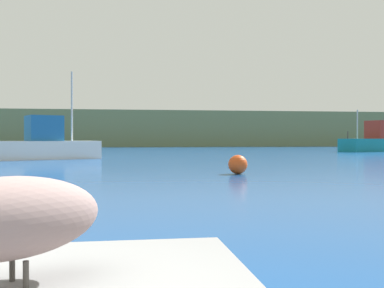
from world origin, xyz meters
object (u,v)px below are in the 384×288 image
object	(u,v)px
fishing_boat_white	(37,145)
fishing_boat_teal	(375,141)
pelican	(6,215)
mooring_buoy	(238,164)

from	to	relation	value
fishing_boat_white	fishing_boat_teal	distance (m)	32.49
pelican	mooring_buoy	xyz separation A→B (m)	(4.80, 14.08, -0.58)
pelican	fishing_boat_white	world-z (taller)	fishing_boat_white
fishing_boat_teal	fishing_boat_white	bearing A→B (deg)	1.52
pelican	fishing_boat_white	bearing A→B (deg)	-114.64
pelican	fishing_boat_teal	bearing A→B (deg)	-156.33
fishing_boat_white	fishing_boat_teal	xyz separation A→B (m)	(29.86, 12.80, 0.19)
fishing_boat_teal	mooring_buoy	distance (m)	33.17
pelican	mooring_buoy	bearing A→B (deg)	-142.93
mooring_buoy	fishing_boat_white	bearing A→B (deg)	125.20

